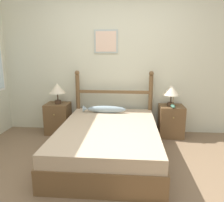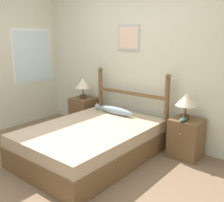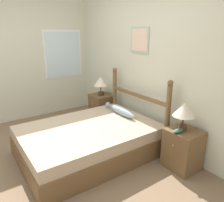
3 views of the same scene
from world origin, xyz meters
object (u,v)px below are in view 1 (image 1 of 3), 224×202
object	(u,v)px
nightstand_right	(171,121)
table_lamp_left	(57,89)
bed	(109,141)
table_lamp_right	(171,91)
nightstand_left	(58,118)
fish_pillow	(105,109)
model_boat	(173,106)

from	to	relation	value
nightstand_right	table_lamp_left	world-z (taller)	table_lamp_left
bed	table_lamp_right	distance (m)	1.43
nightstand_left	fish_pillow	bearing A→B (deg)	-11.61
bed	nightstand_right	size ratio (longest dim) A/B	3.52
nightstand_right	table_lamp_right	distance (m)	0.55
fish_pillow	nightstand_left	bearing A→B (deg)	168.39
nightstand_left	model_boat	size ratio (longest dim) A/B	2.59
bed	table_lamp_right	bearing A→B (deg)	40.13
table_lamp_right	fish_pillow	world-z (taller)	table_lamp_right
table_lamp_left	table_lamp_right	size ratio (longest dim) A/B	1.00
nightstand_right	table_lamp_right	size ratio (longest dim) A/B	1.48
bed	table_lamp_left	xyz separation A→B (m)	(-1.00, 0.84, 0.60)
table_lamp_right	model_boat	distance (m)	0.26
model_boat	table_lamp_left	bearing A→B (deg)	176.93
table_lamp_right	model_boat	size ratio (longest dim) A/B	1.75
bed	nightstand_right	world-z (taller)	nightstand_right
nightstand_left	fish_pillow	world-z (taller)	fish_pillow
bed	model_boat	size ratio (longest dim) A/B	9.13
nightstand_right	table_lamp_right	world-z (taller)	table_lamp_right
nightstand_left	model_boat	distance (m)	2.07
nightstand_right	model_boat	distance (m)	0.33
table_lamp_left	bed	bearing A→B (deg)	-40.07
bed	table_lamp_right	xyz separation A→B (m)	(1.00, 0.84, 0.60)
fish_pillow	table_lamp_right	bearing A→B (deg)	8.13
bed	model_boat	bearing A→B (deg)	35.91
bed	model_boat	world-z (taller)	model_boat
nightstand_right	model_boat	bearing A→B (deg)	-93.03
table_lamp_left	table_lamp_right	xyz separation A→B (m)	(2.00, -0.01, 0.00)
nightstand_left	table_lamp_left	bearing A→B (deg)	-38.67
table_lamp_right	fish_pillow	xyz separation A→B (m)	(-1.13, -0.16, -0.31)
bed	nightstand_right	xyz separation A→B (m)	(1.02, 0.86, 0.05)
bed	fish_pillow	distance (m)	0.75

